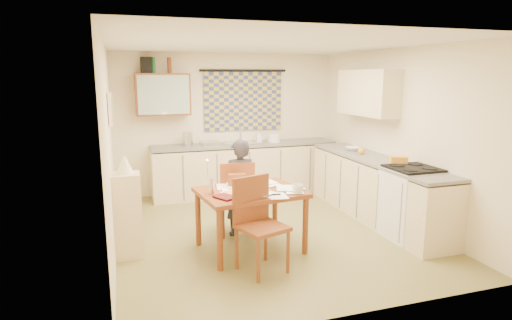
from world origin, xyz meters
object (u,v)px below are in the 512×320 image
object	(u,v)px
counter_right	(375,189)
stove	(410,203)
shelf_stand	(128,216)
chair_far	(235,211)
person	(240,188)
dining_table	(250,220)
counter_back	(245,169)

from	to	relation	value
counter_right	stove	xyz separation A→B (m)	(0.00, -0.81, 0.02)
counter_right	stove	bearing A→B (deg)	-90.00
stove	shelf_stand	distance (m)	3.57
stove	shelf_stand	bearing A→B (deg)	172.01
stove	chair_far	world-z (taller)	chair_far
person	shelf_stand	distance (m)	1.48
stove	chair_far	bearing A→B (deg)	157.98
counter_right	shelf_stand	size ratio (longest dim) A/B	2.93
counter_right	dining_table	world-z (taller)	counter_right
chair_far	shelf_stand	bearing A→B (deg)	18.45
counter_back	dining_table	distance (m)	2.59
counter_right	shelf_stand	distance (m)	3.55
stove	counter_right	bearing A→B (deg)	90.00
dining_table	shelf_stand	world-z (taller)	shelf_stand
person	dining_table	bearing A→B (deg)	90.28
counter_right	person	bearing A→B (deg)	-179.40
counter_back	person	bearing A→B (deg)	-108.09
counter_right	dining_table	bearing A→B (deg)	-165.43
stove	person	size ratio (longest dim) A/B	0.73
counter_back	counter_right	world-z (taller)	same
dining_table	chair_far	size ratio (longest dim) A/B	1.30
dining_table	person	xyz separation A→B (m)	(0.01, 0.53, 0.27)
person	stove	bearing A→B (deg)	160.91
dining_table	person	world-z (taller)	person
counter_back	shelf_stand	bearing A→B (deg)	-132.61
counter_back	counter_right	bearing A→B (deg)	-53.27
chair_far	counter_back	bearing A→B (deg)	-106.34
counter_right	dining_table	size ratio (longest dim) A/B	2.26
person	counter_right	bearing A→B (deg)	-177.93
counter_back	dining_table	world-z (taller)	counter_back
counter_right	chair_far	distance (m)	2.15
stove	chair_far	xyz separation A→B (m)	(-2.14, 0.87, -0.16)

